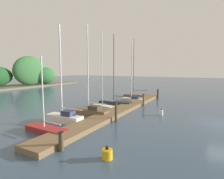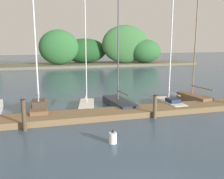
# 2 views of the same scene
# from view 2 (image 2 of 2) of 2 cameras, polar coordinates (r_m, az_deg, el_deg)

# --- Properties ---
(dock_pier) EXTENTS (21.50, 1.80, 0.35)m
(dock_pier) POSITION_cam_2_polar(r_m,az_deg,el_deg) (14.84, -5.19, -5.84)
(dock_pier) COLOR brown
(dock_pier) RESTS_ON ground
(far_shore) EXTENTS (50.97, 8.00, 7.23)m
(far_shore) POSITION_cam_2_polar(r_m,az_deg,el_deg) (45.20, -7.25, 8.56)
(far_shore) COLOR #66604C
(far_shore) RESTS_ON ground
(sailboat_2) EXTENTS (1.03, 3.66, 8.21)m
(sailboat_2) POSITION_cam_2_polar(r_m,az_deg,el_deg) (16.32, -16.26, -3.60)
(sailboat_2) COLOR brown
(sailboat_2) RESTS_ON ground
(sailboat_3) EXTENTS (1.49, 2.95, 8.25)m
(sailboat_3) POSITION_cam_2_polar(r_m,az_deg,el_deg) (17.07, -5.76, -3.03)
(sailboat_3) COLOR silver
(sailboat_3) RESTS_ON ground
(sailboat_4) EXTENTS (1.55, 3.98, 8.16)m
(sailboat_4) POSITION_cam_2_polar(r_m,az_deg,el_deg) (17.30, 1.49, -2.71)
(sailboat_4) COLOR #232833
(sailboat_4) RESTS_ON ground
(sailboat_5) EXTENTS (1.04, 3.19, 7.92)m
(sailboat_5) POSITION_cam_2_polar(r_m,az_deg,el_deg) (17.86, 12.94, -2.31)
(sailboat_5) COLOR silver
(sailboat_5) RESTS_ON ground
(sailboat_6) EXTENTS (1.36, 3.46, 8.47)m
(sailboat_6) POSITION_cam_2_polar(r_m,az_deg,el_deg) (19.62, 17.89, -1.37)
(sailboat_6) COLOR brown
(sailboat_6) RESTS_ON ground
(mooring_piling_1) EXTENTS (0.24, 0.24, 1.64)m
(mooring_piling_1) POSITION_cam_2_polar(r_m,az_deg,el_deg) (13.32, -19.39, -5.52)
(mooring_piling_1) COLOR #4C3D28
(mooring_piling_1) RESTS_ON ground
(mooring_piling_2) EXTENTS (0.24, 0.24, 1.39)m
(mooring_piling_2) POSITION_cam_2_polar(r_m,az_deg,el_deg) (14.83, 9.73, -3.86)
(mooring_piling_2) COLOR brown
(mooring_piling_2) RESTS_ON ground
(channel_buoy_0) EXTENTS (0.36, 0.36, 0.61)m
(channel_buoy_0) POSITION_cam_2_polar(r_m,az_deg,el_deg) (11.31, 0.19, -10.90)
(channel_buoy_0) COLOR white
(channel_buoy_0) RESTS_ON ground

